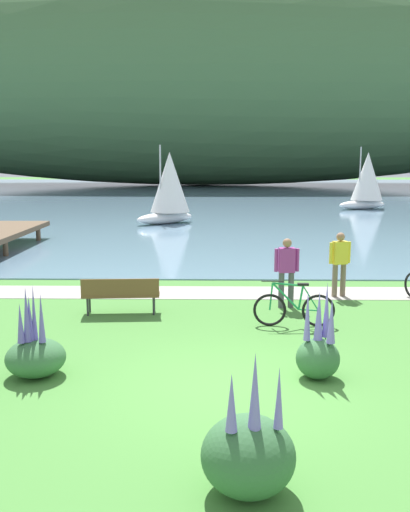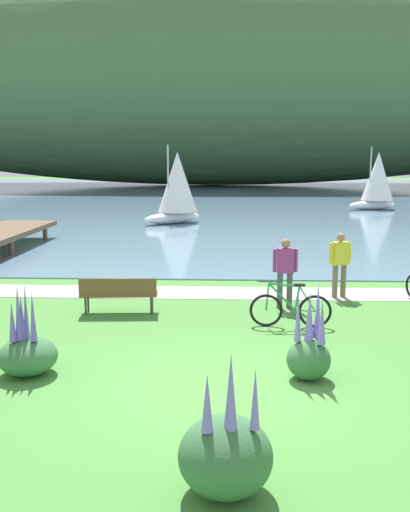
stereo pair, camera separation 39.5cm
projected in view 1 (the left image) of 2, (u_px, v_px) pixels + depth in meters
name	position (u px, v px, depth m)	size (l,w,h in m)	color
ground_plane	(233.00, 386.00, 9.22)	(200.00, 200.00, 0.00)	#478438
bay_water	(218.00, 195.00, 56.58)	(180.00, 80.00, 0.04)	#6B8EA8
distant_hillside	(202.00, 81.00, 74.53)	(117.18, 28.00, 26.93)	#42663D
shoreline_path	(225.00, 293.00, 15.58)	(60.00, 1.50, 0.01)	#A39E93
park_bench_near_camera	(121.00, 293.00, 13.37)	(1.83, 0.60, 0.88)	brown
bicycle_leaning_near_bench	(294.00, 309.00, 12.43)	(1.77, 0.13, 1.01)	black
person_at_shoreline	(340.00, 260.00, 15.01)	(0.59, 0.32, 1.71)	#72604C
person_on_the_grass	(287.00, 268.00, 13.92)	(0.61, 0.25, 1.71)	#4C4C51
echium_bush_closest_to_camera	(318.00, 351.00, 9.49)	(0.73, 0.73, 1.60)	#386B3D
echium_bush_beside_closest	(35.00, 354.00, 9.59)	(1.00, 1.00, 1.57)	#386B3D
echium_bush_mid_cluster	(248.00, 454.00, 6.21)	(1.04, 1.04, 1.66)	#386B3D
sailboat_nearest_to_shore	(367.00, 180.00, 40.28)	(3.82, 2.85, 4.35)	white
sailboat_mid_bay	(169.00, 187.00, 31.46)	(3.49, 3.33, 4.28)	white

